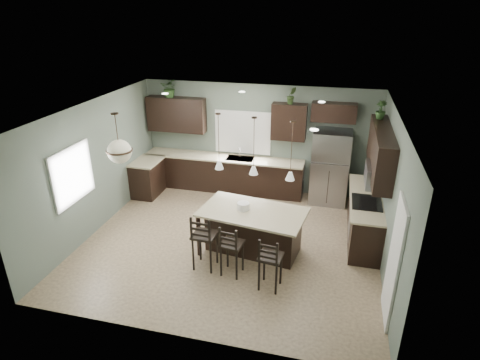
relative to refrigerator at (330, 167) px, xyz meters
name	(u,v)px	position (x,y,z in m)	size (l,w,h in m)	color
ground	(231,241)	(-1.88, -2.40, -0.93)	(6.00, 6.00, 0.00)	#9E8466
pantry_door	(394,263)	(1.09, -3.95, 0.09)	(0.04, 0.82, 2.04)	white
window_back	(243,132)	(-2.28, 0.34, 0.62)	(1.35, 0.02, 1.00)	white
window_left	(72,175)	(-4.87, -3.20, 0.62)	(0.02, 1.10, 1.00)	white
left_return_cabs	(148,178)	(-4.58, -0.70, -0.48)	(0.60, 0.90, 0.90)	black
left_return_countertop	(147,161)	(-4.56, -0.70, -0.01)	(0.66, 0.96, 0.04)	beige
back_lower_cabs	(224,174)	(-2.73, 0.05, -0.48)	(4.20, 0.60, 0.90)	black
back_countertop	(223,158)	(-2.73, 0.03, -0.01)	(4.20, 0.66, 0.04)	beige
sink_inset	(240,159)	(-2.28, 0.03, 0.01)	(0.70, 0.45, 0.01)	gray
faucet	(240,154)	(-2.28, 0.00, 0.16)	(0.02, 0.02, 0.28)	silver
back_upper_left	(176,115)	(-4.03, 0.18, 1.02)	(1.55, 0.34, 0.90)	black
back_upper_right	(289,122)	(-1.08, 0.18, 1.02)	(0.85, 0.34, 0.90)	black
fridge_header	(334,112)	(-0.03, 0.18, 1.32)	(1.05, 0.34, 0.45)	black
right_lower_cabs	(364,218)	(0.82, -1.52, -0.48)	(0.60, 2.35, 0.90)	black
right_countertop	(366,198)	(0.80, -1.52, -0.01)	(0.66, 2.35, 0.04)	beige
cooktop	(367,202)	(0.80, -1.80, 0.02)	(0.58, 0.75, 0.02)	black
wall_oven_front	(349,222)	(0.51, -1.80, -0.48)	(0.01, 0.72, 0.60)	gray
right_upper_cabs	(381,151)	(0.95, -1.52, 1.02)	(0.34, 2.35, 0.90)	black
microwave	(376,175)	(0.90, -1.80, 0.62)	(0.40, 0.75, 0.40)	gray
refrigerator	(330,167)	(0.00, 0.00, 0.00)	(0.90, 0.74, 1.85)	#92939A
kitchen_island	(253,232)	(-1.36, -2.67, -0.46)	(2.02, 1.15, 0.92)	black
serving_dish	(243,206)	(-1.56, -2.64, 0.07)	(0.24, 0.24, 0.14)	white
bar_stool_left	(205,241)	(-2.11, -3.38, -0.35)	(0.42, 0.42, 1.15)	black
bar_stool_center	(232,249)	(-1.57, -3.46, -0.40)	(0.39, 0.39, 1.05)	black
bar_stool_right	(270,262)	(-0.82, -3.69, -0.40)	(0.39, 0.39, 1.05)	black
pendant_left	(219,142)	(-2.05, -2.57, 1.32)	(0.17, 0.17, 1.10)	white
pendant_center	(254,146)	(-1.36, -2.67, 1.32)	(0.17, 0.17, 1.10)	white
pendant_right	(291,151)	(-0.66, -2.78, 1.32)	(0.17, 0.17, 1.10)	white
chandelier	(118,138)	(-3.88, -3.01, 1.39)	(0.50, 0.50, 0.98)	beige
plant_back_left	(170,88)	(-4.15, 0.15, 1.72)	(0.43, 0.38, 0.48)	#2D4F22
plant_back_right	(291,96)	(-1.05, 0.15, 1.68)	(0.22, 0.18, 0.41)	#2F481F
plant_right_wall	(381,110)	(0.92, -0.75, 1.66)	(0.21, 0.21, 0.38)	#27481F
room_shell	(230,166)	(-1.88, -2.40, 0.77)	(6.00, 6.00, 6.00)	slate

